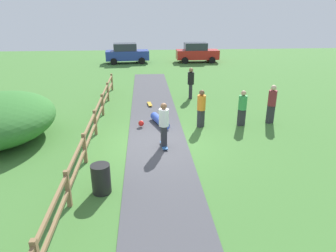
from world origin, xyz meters
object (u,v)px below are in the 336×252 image
Objects in this scene: skater_fallen at (158,121)px; bystander_black at (191,82)px; skateboard_loose at (150,104)px; trash_bin at (101,179)px; bystander_orange at (201,107)px; bystander_green at (242,107)px; parked_car_blue at (127,53)px; bystander_maroon at (272,102)px; parked_car_red at (197,52)px; skater_riding at (164,123)px.

bystander_black is at bearing 63.66° from skater_fallen.
skateboard_loose is at bearing -152.97° from bystander_black.
bystander_orange is (3.87, 5.08, 0.50)m from trash_bin.
skateboard_loose is 5.47m from bystander_green.
trash_bin reaches higher than skateboard_loose.
parked_car_blue is at bearing 108.73° from bystander_green.
bystander_maroon is 17.74m from parked_car_red.
skateboard_loose is at bearing 96.14° from skater_fallen.
bystander_maroon is at bearing -1.37° from skater_fallen.
parked_car_blue is at bearing -179.97° from parked_car_red.
skateboard_loose is (-0.43, 5.58, -0.93)m from skater_riding.
bystander_orange is at bearing -98.98° from parked_car_red.
parked_car_red is (0.94, 17.95, 0.05)m from bystander_green.
bystander_maroon is 1.06× the size of bystander_orange.
bystander_maroon is at bearing -66.95° from parked_car_blue.
bystander_black is at bearing 109.50° from bystander_green.
trash_bin is 0.50× the size of skater_riding.
bystander_black is (2.07, 6.85, 0.01)m from skater_riding.
bystander_green is (4.17, -3.44, 0.82)m from skateboard_loose.
bystander_green is at bearing -71.27° from parked_car_blue.
skateboard_loose is at bearing 94.40° from skater_riding.
bystander_black is 0.43× the size of parked_car_blue.
bystander_green is 0.38× the size of parked_car_blue.
bystander_green is at bearing 0.63° from bystander_orange.
skater_fallen is (-0.10, 2.48, -0.82)m from skater_riding.
parked_car_blue reaches higher than skater_fallen.
parked_car_blue is (-2.25, 17.61, 0.76)m from skater_fallen.
skateboard_loose is 0.47× the size of bystander_orange.
bystander_maroon is 19.27m from parked_car_blue.
parked_car_blue is 7.02m from parked_car_red.
bystander_orange is at bearing -10.64° from skater_fallen.
skateboard_loose is 0.19× the size of parked_car_blue.
skater_riding is at bearing -85.60° from skateboard_loose.
skater_riding is 0.98× the size of bystander_maroon.
bystander_black is (2.16, 4.37, 0.83)m from skater_fallen.
bystander_maroon reaches higher than skater_fallen.
bystander_green reaches higher than trash_bin.
skateboard_loose is 0.19× the size of parked_car_red.
parked_car_red is (5.10, 14.51, 0.87)m from skateboard_loose.
skateboard_loose is at bearing 150.19° from bystander_maroon.
bystander_black is at bearing -71.55° from parked_car_blue.
trash_bin is at bearing -143.70° from bystander_maroon.
skater_riding reaches higher than bystander_green.
parked_car_red is (6.71, 23.05, 0.51)m from trash_bin.
skateboard_loose is 2.96m from bystander_black.
bystander_black is (-1.67, 4.71, 0.12)m from bystander_green.
bystander_maroon is at bearing 4.02° from bystander_orange.
parked_car_red is (7.02, 0.00, 0.00)m from parked_car_blue.
parked_car_blue is at bearing 113.05° from bystander_maroon.
parked_car_red is at bearing 76.90° from skater_riding.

